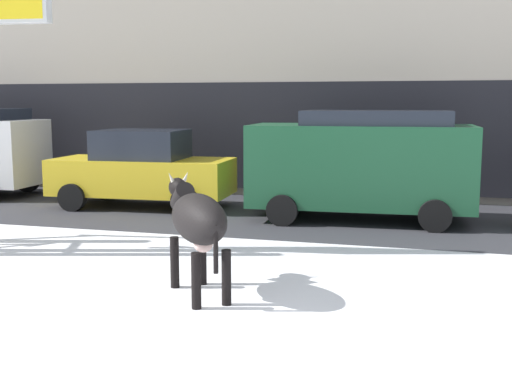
% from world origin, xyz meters
% --- Properties ---
extents(ground_plane, '(120.00, 120.00, 0.00)m').
position_xyz_m(ground_plane, '(0.00, 0.00, 0.00)').
color(ground_plane, white).
extents(road_strip, '(60.00, 5.60, 0.01)m').
position_xyz_m(road_strip, '(0.00, 8.19, 0.00)').
color(road_strip, '#333338').
rests_on(road_strip, ground).
extents(cow_black, '(1.50, 1.75, 1.54)m').
position_xyz_m(cow_black, '(-0.45, 1.94, 0.99)').
color(cow_black, black).
rests_on(cow_black, ground).
extents(car_yellow_sedan, '(4.29, 2.17, 1.84)m').
position_xyz_m(car_yellow_sedan, '(-4.20, 8.15, 0.91)').
color(car_yellow_sedan, gold).
rests_on(car_yellow_sedan, ground).
extents(car_darkgreen_van, '(4.70, 2.32, 2.32)m').
position_xyz_m(car_darkgreen_van, '(1.00, 7.83, 1.24)').
color(car_darkgreen_van, '#194C2D').
rests_on(car_darkgreen_van, ground).
extents(pedestrian_by_cars, '(0.36, 0.24, 1.73)m').
position_xyz_m(pedestrian_by_cars, '(-4.33, 11.14, 0.88)').
color(pedestrian_by_cars, '#282833').
rests_on(pedestrian_by_cars, ground).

